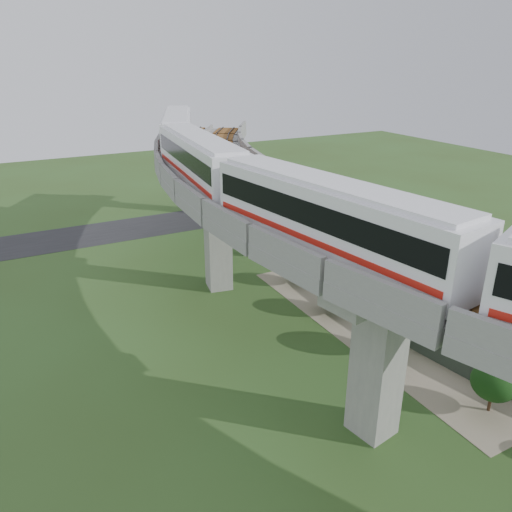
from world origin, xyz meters
name	(u,v)px	position (x,y,z in m)	size (l,w,h in m)	color
ground	(266,344)	(0.00, 0.00, 0.00)	(160.00, 160.00, 0.00)	#334C1E
dirt_lot	(430,312)	(14.00, -2.00, 0.02)	(18.00, 26.00, 0.04)	gray
asphalt_road	(147,226)	(0.00, 30.00, 0.01)	(60.00, 8.00, 0.03)	#232326
viaduct	(316,217)	(3.84, 0.00, 9.05)	(19.58, 73.98, 11.40)	#99968E
metro_train	(288,181)	(0.37, -1.81, 12.31)	(11.60, 61.33, 3.64)	white
fence	(373,305)	(9.75, 0.00, 0.75)	(3.87, 38.73, 1.50)	#2D382D
tree_0	(258,213)	(11.69, 23.38, 1.85)	(2.99, 2.99, 3.12)	#382314
tree_1	(270,240)	(8.61, 14.76, 1.73)	(2.03, 2.03, 2.60)	#382314
tree_2	(299,265)	(7.51, 7.58, 1.86)	(2.73, 2.73, 3.02)	#382314
tree_3	(336,293)	(7.12, 1.52, 1.82)	(3.00, 3.00, 3.09)	#382314
tree_4	(390,323)	(6.99, -4.86, 2.32)	(3.02, 3.02, 3.61)	#382314
tree_5	(494,382)	(8.03, -12.42, 2.03)	(2.60, 2.60, 3.14)	#382314
car_red	(395,291)	(13.12, 1.17, 0.72)	(1.45, 4.16, 1.37)	#AE1C10
car_dark	(357,278)	(12.12, 4.93, 0.66)	(1.72, 4.24, 1.23)	black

